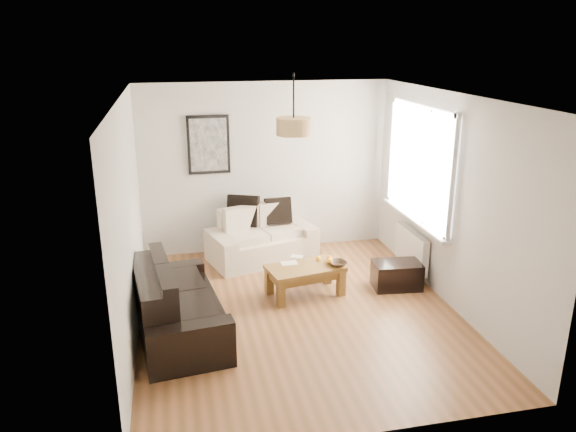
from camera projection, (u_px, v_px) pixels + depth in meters
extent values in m
plane|color=brown|center=(298.00, 312.00, 6.77)|extent=(4.50, 4.50, 0.00)
cube|color=white|center=(411.00, 249.00, 7.76)|extent=(0.10, 0.90, 0.52)
cylinder|color=tan|center=(293.00, 126.00, 6.36)|extent=(0.40, 0.40, 0.20)
cube|color=black|center=(397.00, 275.00, 7.39)|extent=(0.66, 0.46, 0.36)
cube|color=black|center=(243.00, 211.00, 8.29)|extent=(0.49, 0.32, 0.47)
cube|color=black|center=(278.00, 211.00, 8.41)|extent=(0.41, 0.15, 0.40)
imported|color=black|center=(338.00, 263.00, 7.14)|extent=(0.27, 0.27, 0.06)
sphere|color=orange|center=(330.00, 261.00, 7.18)|extent=(0.10, 0.10, 0.09)
sphere|color=#D85B12|center=(329.00, 258.00, 7.27)|extent=(0.08, 0.08, 0.07)
sphere|color=#FFA215|center=(318.00, 258.00, 7.27)|extent=(0.07, 0.07, 0.07)
cube|color=silver|center=(289.00, 263.00, 7.21)|extent=(0.22, 0.15, 0.01)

